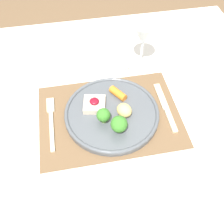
{
  "coord_description": "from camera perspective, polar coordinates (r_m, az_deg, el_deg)",
  "views": [
    {
      "loc": [
        -0.08,
        -0.5,
        1.39
      ],
      "look_at": [
        0.01,
        -0.0,
        0.75
      ],
      "focal_mm": 42.0,
      "sensor_mm": 36.0,
      "label": 1
    }
  ],
  "objects": [
    {
      "name": "wine_glass_near",
      "position": [
        0.92,
        6.82,
        15.97
      ],
      "size": [
        0.09,
        0.09,
        0.18
      ],
      "color": "white",
      "rests_on": "dining_table"
    },
    {
      "name": "knife",
      "position": [
        0.86,
        11.79,
        0.45
      ],
      "size": [
        0.02,
        0.2,
        0.01
      ],
      "rotation": [
        0.0,
        0.0,
        0.04
      ],
      "color": "beige",
      "rests_on": "placemat"
    },
    {
      "name": "dinner_plate",
      "position": [
        0.82,
        -0.03,
        -0.31
      ],
      "size": [
        0.3,
        0.3,
        0.08
      ],
      "color": "#4C5156",
      "rests_on": "placemat"
    },
    {
      "name": "ground_plane",
      "position": [
        1.48,
        -0.32,
        -18.07
      ],
      "size": [
        8.0,
        8.0,
        0.0
      ],
      "primitive_type": "plane",
      "color": "brown"
    },
    {
      "name": "placemat",
      "position": [
        0.83,
        -0.54,
        -0.82
      ],
      "size": [
        0.44,
        0.32,
        0.0
      ],
      "primitive_type": "cube",
      "color": "brown",
      "rests_on": "dining_table"
    },
    {
      "name": "dining_table",
      "position": [
        0.91,
        -0.5,
        -4.18
      ],
      "size": [
        1.23,
        1.1,
        0.73
      ],
      "color": "white",
      "rests_on": "ground_plane"
    },
    {
      "name": "spoon",
      "position": [
        0.98,
        1.14,
        9.82
      ],
      "size": [
        0.19,
        0.04,
        0.01
      ],
      "rotation": [
        0.0,
        0.0,
        -0.01
      ],
      "color": "beige",
      "rests_on": "dining_table"
    },
    {
      "name": "fork",
      "position": [
        0.84,
        -13.1,
        -1.53
      ],
      "size": [
        0.02,
        0.2,
        0.01
      ],
      "rotation": [
        0.0,
        0.0,
        0.03
      ],
      "color": "beige",
      "rests_on": "placemat"
    }
  ]
}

